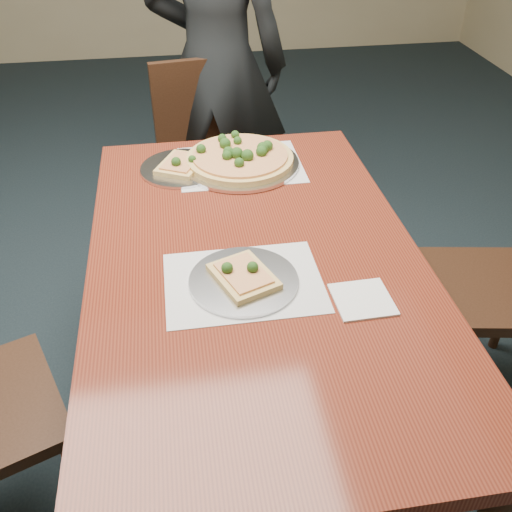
{
  "coord_description": "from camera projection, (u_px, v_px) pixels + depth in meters",
  "views": [
    {
      "loc": [
        0.08,
        -1.46,
        1.67
      ],
      "look_at": [
        0.27,
        -0.24,
        0.75
      ],
      "focal_mm": 40.0,
      "sensor_mm": 36.0,
      "label": 1
    }
  ],
  "objects": [
    {
      "name": "pizza_pan",
      "position": [
        240.0,
        159.0,
        1.96
      ],
      "size": [
        0.41,
        0.41,
        0.07
      ],
      "color": "silver",
      "rests_on": "dining_table"
    },
    {
      "name": "ground",
      "position": [
        174.0,
        385.0,
        2.15
      ],
      "size": [
        8.0,
        8.0,
        0.0
      ],
      "primitive_type": "plane",
      "color": "black",
      "rests_on": "ground"
    },
    {
      "name": "placemat_main",
      "position": [
        240.0,
        165.0,
        1.97
      ],
      "size": [
        0.42,
        0.32,
        0.0
      ],
      "primitive_type": "cube",
      "color": "white",
      "rests_on": "dining_table"
    },
    {
      "name": "chair_far",
      "position": [
        208.0,
        155.0,
        2.54
      ],
      "size": [
        0.48,
        0.48,
        0.91
      ],
      "rotation": [
        0.0,
        0.0,
        0.14
      ],
      "color": "black",
      "rests_on": "ground"
    },
    {
      "name": "placemat_near",
      "position": [
        244.0,
        282.0,
        1.45
      ],
      "size": [
        0.4,
        0.3,
        0.0
      ],
      "primitive_type": "cube",
      "color": "white",
      "rests_on": "dining_table"
    },
    {
      "name": "slice_plate_far",
      "position": [
        182.0,
        166.0,
        1.94
      ],
      "size": [
        0.28,
        0.28,
        0.06
      ],
      "color": "silver",
      "rests_on": "dining_table"
    },
    {
      "name": "slice_plate_near",
      "position": [
        243.0,
        278.0,
        1.45
      ],
      "size": [
        0.28,
        0.28,
        0.06
      ],
      "color": "silver",
      "rests_on": "dining_table"
    },
    {
      "name": "dining_table",
      "position": [
        256.0,
        282.0,
        1.6
      ],
      "size": [
        0.9,
        1.5,
        0.75
      ],
      "color": "#581D11",
      "rests_on": "ground"
    },
    {
      "name": "napkin",
      "position": [
        363.0,
        299.0,
        1.4
      ],
      "size": [
        0.14,
        0.14,
        0.01
      ],
      "primitive_type": "cube",
      "rotation": [
        0.0,
        0.0,
        0.03
      ],
      "color": "white",
      "rests_on": "dining_table"
    },
    {
      "name": "diner",
      "position": [
        217.0,
        64.0,
        2.5
      ],
      "size": [
        0.72,
        0.59,
        1.72
      ],
      "primitive_type": "imported",
      "rotation": [
        0.0,
        0.0,
        2.82
      ],
      "color": "black",
      "rests_on": "ground"
    }
  ]
}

